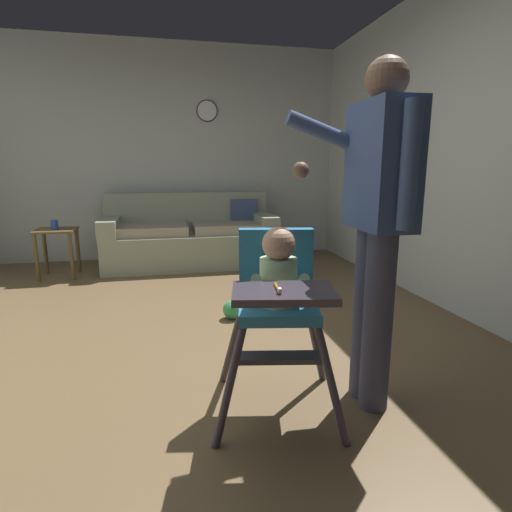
% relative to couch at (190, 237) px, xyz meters
% --- Properties ---
extents(ground, '(6.11, 7.50, 0.10)m').
position_rel_couch_xyz_m(ground, '(-0.29, -2.46, -0.38)').
color(ground, brown).
extents(wall_far, '(5.31, 0.06, 2.68)m').
position_rel_couch_xyz_m(wall_far, '(-0.29, 0.52, 1.01)').
color(wall_far, '#B6BEB8').
rests_on(wall_far, ground).
extents(wall_right, '(0.06, 6.50, 2.68)m').
position_rel_couch_xyz_m(wall_right, '(1.99, -2.16, 1.01)').
color(wall_right, '#B8BFB7').
rests_on(wall_right, ground).
extents(couch, '(2.01, 0.86, 0.86)m').
position_rel_couch_xyz_m(couch, '(0.00, 0.00, 0.00)').
color(couch, gray).
rests_on(couch, ground).
extents(high_chair, '(0.71, 0.80, 0.91)m').
position_rel_couch_xyz_m(high_chair, '(0.20, -3.25, 0.29)').
color(high_chair, '#37313B').
rests_on(high_chair, ground).
extents(adult_standing, '(0.51, 0.51, 1.63)m').
position_rel_couch_xyz_m(adult_standing, '(0.67, -3.27, 0.59)').
color(adult_standing, '#3E3F56').
rests_on(adult_standing, ground).
extents(toy_ball, '(0.15, 0.15, 0.15)m').
position_rel_couch_xyz_m(toy_ball, '(0.19, -1.98, -0.26)').
color(toy_ball, green).
rests_on(toy_ball, ground).
extents(side_table, '(0.40, 0.40, 0.52)m').
position_rel_couch_xyz_m(side_table, '(-1.44, -0.30, 0.05)').
color(side_table, brown).
rests_on(side_table, ground).
extents(sippy_cup, '(0.07, 0.07, 0.10)m').
position_rel_couch_xyz_m(sippy_cup, '(-1.44, -0.30, 0.24)').
color(sippy_cup, '#284CB7').
rests_on(sippy_cup, side_table).
extents(wall_clock, '(0.27, 0.04, 0.27)m').
position_rel_couch_xyz_m(wall_clock, '(0.28, 0.48, 1.53)').
color(wall_clock, white).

